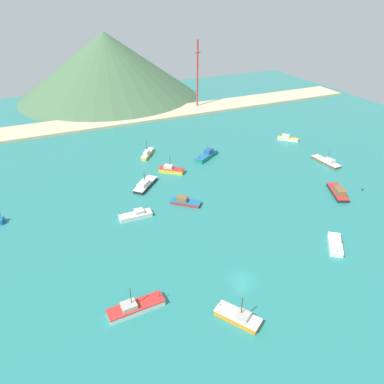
{
  "coord_description": "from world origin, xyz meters",
  "views": [
    {
      "loc": [
        -32.63,
        -47.15,
        53.81
      ],
      "look_at": [
        3.68,
        33.43,
        2.7
      ],
      "focal_mm": 34.08,
      "sensor_mm": 36.0,
      "label": 1
    }
  ],
  "objects_px": {
    "fishing_boat_2": "(185,202)",
    "fishing_boat_13": "(147,154)",
    "radio_tower": "(197,75)",
    "fishing_boat_12": "(171,170)",
    "fishing_boat_0": "(335,244)",
    "fishing_boat_5": "(238,317)",
    "buoy_0": "(362,190)",
    "fishing_boat_11": "(135,307)",
    "fishing_boat_6": "(145,184)",
    "fishing_boat_4": "(136,215)",
    "fishing_boat_3": "(207,155)",
    "fishing_boat_8": "(287,138)",
    "fishing_boat_10": "(338,192)",
    "fishing_boat_7": "(327,161)"
  },
  "relations": [
    {
      "from": "fishing_boat_2",
      "to": "fishing_boat_13",
      "type": "relative_size",
      "value": 0.92
    },
    {
      "from": "radio_tower",
      "to": "fishing_boat_12",
      "type": "bearing_deg",
      "value": -121.89
    },
    {
      "from": "fishing_boat_2",
      "to": "radio_tower",
      "type": "bearing_deg",
      "value": 62.84
    },
    {
      "from": "fishing_boat_0",
      "to": "fishing_boat_5",
      "type": "bearing_deg",
      "value": -163.64
    },
    {
      "from": "fishing_boat_12",
      "to": "buoy_0",
      "type": "height_order",
      "value": "fishing_boat_12"
    },
    {
      "from": "fishing_boat_11",
      "to": "radio_tower",
      "type": "height_order",
      "value": "radio_tower"
    },
    {
      "from": "fishing_boat_5",
      "to": "fishing_boat_6",
      "type": "bearing_deg",
      "value": 90.15
    },
    {
      "from": "fishing_boat_11",
      "to": "fishing_boat_13",
      "type": "xyz_separation_m",
      "value": [
        24.19,
        66.27,
        0.06
      ]
    },
    {
      "from": "fishing_boat_5",
      "to": "fishing_boat_4",
      "type": "bearing_deg",
      "value": 100.48
    },
    {
      "from": "fishing_boat_6",
      "to": "fishing_boat_12",
      "type": "xyz_separation_m",
      "value": [
        10.74,
        5.83,
        0.11
      ]
    },
    {
      "from": "fishing_boat_11",
      "to": "fishing_boat_12",
      "type": "bearing_deg",
      "value": 61.86
    },
    {
      "from": "fishing_boat_3",
      "to": "radio_tower",
      "type": "relative_size",
      "value": 0.35
    },
    {
      "from": "fishing_boat_4",
      "to": "buoy_0",
      "type": "bearing_deg",
      "value": -11.72
    },
    {
      "from": "fishing_boat_11",
      "to": "buoy_0",
      "type": "xyz_separation_m",
      "value": [
        74.9,
        16.47,
        -0.66
      ]
    },
    {
      "from": "fishing_boat_4",
      "to": "fishing_boat_12",
      "type": "xyz_separation_m",
      "value": [
        18.0,
        20.67,
        0.18
      ]
    },
    {
      "from": "fishing_boat_8",
      "to": "radio_tower",
      "type": "distance_m",
      "value": 56.73
    },
    {
      "from": "fishing_boat_0",
      "to": "buoy_0",
      "type": "height_order",
      "value": "fishing_boat_0"
    },
    {
      "from": "fishing_boat_12",
      "to": "fishing_boat_11",
      "type": "bearing_deg",
      "value": -118.14
    },
    {
      "from": "fishing_boat_2",
      "to": "buoy_0",
      "type": "bearing_deg",
      "value": -15.86
    },
    {
      "from": "radio_tower",
      "to": "fishing_boat_11",
      "type": "bearing_deg",
      "value": -120.2
    },
    {
      "from": "fishing_boat_3",
      "to": "fishing_boat_4",
      "type": "height_order",
      "value": "fishing_boat_3"
    },
    {
      "from": "fishing_boat_3",
      "to": "fishing_boat_4",
      "type": "bearing_deg",
      "value": -142.17
    },
    {
      "from": "fishing_boat_5",
      "to": "fishing_boat_10",
      "type": "bearing_deg",
      "value": 28.86
    },
    {
      "from": "fishing_boat_8",
      "to": "fishing_boat_10",
      "type": "bearing_deg",
      "value": -107.16
    },
    {
      "from": "fishing_boat_5",
      "to": "fishing_boat_8",
      "type": "relative_size",
      "value": 1.23
    },
    {
      "from": "fishing_boat_7",
      "to": "fishing_boat_13",
      "type": "bearing_deg",
      "value": 150.11
    },
    {
      "from": "fishing_boat_3",
      "to": "fishing_boat_10",
      "type": "relative_size",
      "value": 1.0
    },
    {
      "from": "buoy_0",
      "to": "fishing_boat_11",
      "type": "bearing_deg",
      "value": -167.6
    },
    {
      "from": "fishing_boat_12",
      "to": "fishing_boat_4",
      "type": "bearing_deg",
      "value": -131.05
    },
    {
      "from": "fishing_boat_0",
      "to": "fishing_boat_6",
      "type": "distance_m",
      "value": 55.59
    },
    {
      "from": "fishing_boat_0",
      "to": "fishing_boat_3",
      "type": "relative_size",
      "value": 0.77
    },
    {
      "from": "fishing_boat_4",
      "to": "buoy_0",
      "type": "height_order",
      "value": "fishing_boat_4"
    },
    {
      "from": "fishing_boat_0",
      "to": "fishing_boat_10",
      "type": "height_order",
      "value": "fishing_boat_10"
    },
    {
      "from": "fishing_boat_5",
      "to": "fishing_boat_8",
      "type": "height_order",
      "value": "fishing_boat_5"
    },
    {
      "from": "buoy_0",
      "to": "radio_tower",
      "type": "bearing_deg",
      "value": 96.35
    },
    {
      "from": "fishing_boat_11",
      "to": "fishing_boat_13",
      "type": "height_order",
      "value": "fishing_boat_13"
    },
    {
      "from": "fishing_boat_11",
      "to": "radio_tower",
      "type": "distance_m",
      "value": 128.93
    },
    {
      "from": "fishing_boat_11",
      "to": "fishing_boat_4",
      "type": "bearing_deg",
      "value": 73.08
    },
    {
      "from": "fishing_boat_13",
      "to": "buoy_0",
      "type": "relative_size",
      "value": 13.99
    },
    {
      "from": "fishing_boat_6",
      "to": "fishing_boat_10",
      "type": "distance_m",
      "value": 56.92
    },
    {
      "from": "fishing_boat_5",
      "to": "fishing_boat_11",
      "type": "xyz_separation_m",
      "value": [
        -16.56,
        9.95,
        0.0
      ]
    },
    {
      "from": "fishing_boat_13",
      "to": "fishing_boat_0",
      "type": "bearing_deg",
      "value": -70.25
    },
    {
      "from": "fishing_boat_3",
      "to": "fishing_boat_6",
      "type": "distance_m",
      "value": 28.72
    },
    {
      "from": "fishing_boat_13",
      "to": "buoy_0",
      "type": "bearing_deg",
      "value": -44.49
    },
    {
      "from": "fishing_boat_2",
      "to": "fishing_boat_6",
      "type": "xyz_separation_m",
      "value": [
        -7.15,
        13.89,
        0.08
      ]
    },
    {
      "from": "fishing_boat_10",
      "to": "fishing_boat_11",
      "type": "bearing_deg",
      "value": -165.26
    },
    {
      "from": "radio_tower",
      "to": "fishing_boat_3",
      "type": "bearing_deg",
      "value": -111.64
    },
    {
      "from": "fishing_boat_6",
      "to": "fishing_boat_11",
      "type": "relative_size",
      "value": 0.88
    },
    {
      "from": "fishing_boat_3",
      "to": "fishing_boat_6",
      "type": "xyz_separation_m",
      "value": [
        -26.4,
        -11.3,
        -0.13
      ]
    },
    {
      "from": "fishing_boat_2",
      "to": "radio_tower",
      "type": "height_order",
      "value": "radio_tower"
    }
  ]
}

